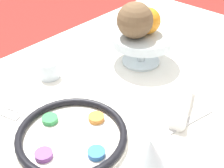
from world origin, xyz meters
The scene contains 10 objects.
dining_table centered at (0.00, 0.00, 0.37)m, with size 1.43×0.98×0.73m.
seder_plate centered at (-0.30, -0.01, 0.75)m, with size 0.29×0.29×0.03m.
wine_glass centered at (-0.28, -0.23, 0.83)m, with size 0.08×0.08×0.14m.
fruit_stand centered at (0.12, 0.10, 0.82)m, with size 0.23×0.23×0.11m.
orange_fruit centered at (0.13, 0.09, 0.89)m, with size 0.09×0.09×0.09m.
coconut centered at (0.08, 0.11, 0.90)m, with size 0.12×0.12×0.12m.
napkin_roll centered at (-0.01, -0.15, 0.75)m, with size 0.19×0.12×0.05m.
cup_near centered at (-0.16, 0.27, 0.76)m, with size 0.07×0.07×0.06m.
fork_right centered at (-0.35, 0.25, 0.73)m, with size 0.07×0.18×0.01m.
spoon centered at (-0.03, -0.19, 0.73)m, with size 0.16×0.06×0.01m.
Camera 1 is at (-0.65, -0.47, 1.32)m, focal length 50.00 mm.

